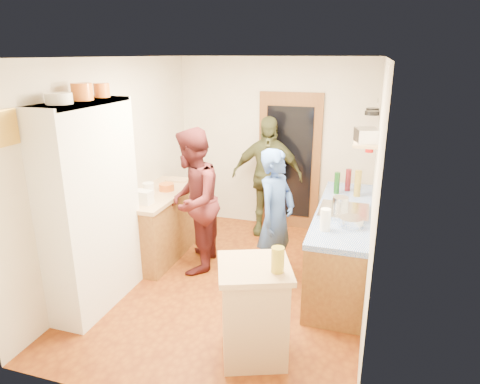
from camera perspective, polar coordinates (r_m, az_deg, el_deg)
The scene contains 44 objects.
floor at distance 5.28m, azimuth -0.80°, elevation -12.11°, with size 3.00×4.00×0.02m, color brown.
ceiling at distance 4.56m, azimuth -0.95°, elevation 17.66°, with size 3.00×4.00×0.02m, color silver.
wall_back at distance 6.64m, azimuth 4.58°, elevation 6.34°, with size 3.00×0.02×2.60m, color beige.
wall_front at distance 3.04m, azimuth -12.91°, elevation -8.60°, with size 3.00×0.02×2.60m, color beige.
wall_left at distance 5.41m, azimuth -16.28°, elevation 2.95°, with size 0.02×4.00×2.60m, color beige.
wall_right at distance 4.54m, azimuth 17.57°, elevation -0.00°, with size 0.02×4.00×2.60m, color beige.
door_frame at distance 6.61m, azimuth 6.57°, elevation 3.99°, with size 0.95×0.06×2.10m, color brown.
door_glass at distance 6.57m, azimuth 6.51°, elevation 3.92°, with size 0.70×0.02×1.70m, color black.
hutch_body at distance 4.72m, azimuth -19.19°, elevation -2.03°, with size 0.40×1.20×2.20m, color white.
hutch_top_shelf at distance 4.49m, azimuth -20.62°, elevation 11.04°, with size 0.40×1.14×0.04m, color white.
plate_stack at distance 4.27m, azimuth -23.00°, elevation 11.41°, with size 0.24×0.24×0.10m, color white.
orange_pot_a at distance 4.53m, azimuth -20.31°, elevation 12.42°, with size 0.20×0.20×0.16m, color orange.
orange_pot_b at distance 4.79m, azimuth -17.95°, elevation 12.78°, with size 0.16×0.16×0.14m, color orange.
left_counter_base at distance 5.89m, azimuth -10.63°, elevation -4.37°, with size 0.60×1.40×0.85m, color olive.
left_counter_top at distance 5.74m, azimuth -10.88°, elevation -0.21°, with size 0.64×1.44×0.05m, color tan.
toaster at distance 5.30m, azimuth -12.80°, elevation -0.66°, with size 0.22×0.15×0.16m, color white.
kettle at distance 5.61m, azimuth -12.10°, elevation 0.40°, with size 0.14×0.14×0.16m, color white.
orange_bowl at distance 5.76m, azimuth -9.77°, elevation 0.66°, with size 0.20×0.20×0.09m, color orange.
chopping_board at distance 6.19m, azimuth -8.33°, elevation 1.65°, with size 0.30×0.22×0.03m, color tan.
right_counter_base at distance 5.32m, azimuth 13.38°, elevation -7.13°, with size 0.60×2.20×0.84m, color olive.
right_counter_top at distance 5.15m, azimuth 13.74°, elevation -2.59°, with size 0.62×2.22×0.06m, color #0435B3.
hob at distance 5.03m, azimuth 13.69°, elevation -2.48°, with size 0.55×0.58×0.04m, color silver.
pot_on_hob at distance 5.08m, azimuth 13.26°, elevation -1.30°, with size 0.18×0.18×0.12m, color silver.
bottle_a at distance 5.66m, azimuth 12.79°, elevation 1.19°, with size 0.07×0.07×0.29m, color #143F14.
bottle_b at distance 5.81m, azimuth 14.22°, elevation 1.57°, with size 0.07×0.07×0.30m, color #591419.
bottle_c at distance 5.61m, azimuth 15.42°, elevation 1.11°, with size 0.08×0.08×0.34m, color olive.
paper_towel at distance 4.47m, azimuth 11.30°, elevation -3.64°, with size 0.11×0.11×0.23m, color white.
mixing_bowl at distance 4.65m, azimuth 14.58°, elevation -3.90°, with size 0.26×0.26×0.10m, color silver.
island_base at distance 3.96m, azimuth 1.85°, elevation -15.91°, with size 0.55×0.55×0.86m, color tan.
island_top at distance 3.72m, azimuth 1.92°, elevation -10.09°, with size 0.62×0.62×0.05m, color tan.
cutting_board at distance 3.76m, azimuth 1.08°, elevation -9.62°, with size 0.35×0.28×0.02m, color white.
oil_jar at distance 3.58m, azimuth 5.04°, elevation -8.97°, with size 0.11×0.11×0.22m, color #AD9E2D.
pan_rail at distance 5.89m, azimuth 17.92°, elevation 11.44°, with size 0.02×0.02×0.65m, color silver.
pan_hang_a at distance 5.73m, azimuth 17.18°, elevation 10.03°, with size 0.18×0.18×0.05m, color black.
pan_hang_b at distance 5.93m, azimuth 17.20°, elevation 10.08°, with size 0.16×0.16×0.05m, color black.
pan_hang_c at distance 6.13m, azimuth 17.24°, elevation 10.41°, with size 0.17×0.17×0.05m, color black.
wall_shelf at distance 4.88m, azimuth 16.42°, elevation 6.19°, with size 0.26×0.42×0.03m, color tan.
radio at distance 4.86m, azimuth 16.51°, elevation 7.23°, with size 0.22×0.30×0.15m, color silver.
ext_bracket at distance 6.15m, azimuth 17.49°, elevation 6.05°, with size 0.06×0.10×0.04m, color black.
fire_extinguisher at distance 6.14m, azimuth 16.97°, elevation 6.56°, with size 0.11×0.11×0.32m, color red.
picture_frame at distance 4.07m, azimuth -28.85°, elevation 7.50°, with size 0.03×0.25×0.30m, color gold.
person_hob at distance 4.96m, azimuth 4.94°, elevation -3.62°, with size 0.60×0.39×1.63m, color #30509A.
person_left at distance 5.32m, azimuth -5.91°, elevation -1.10°, with size 0.88×0.68×1.81m, color #441619.
person_back at distance 6.37m, azimuth 3.73°, elevation 2.09°, with size 1.05×0.44×1.79m, color #3A3C21.
Camera 1 is at (1.43, -4.33, 2.64)m, focal length 32.00 mm.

